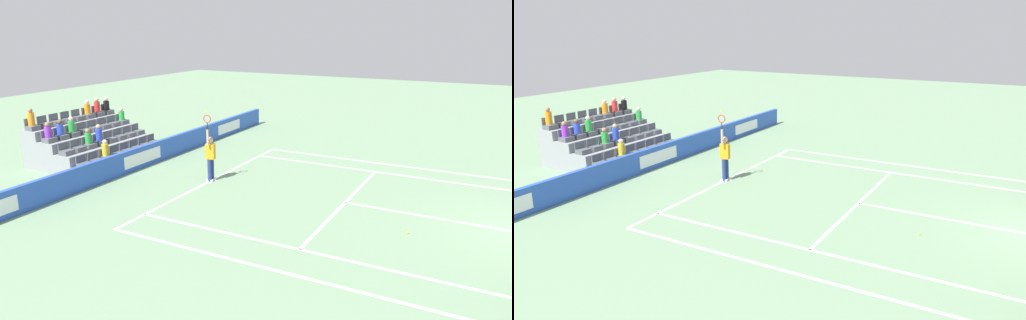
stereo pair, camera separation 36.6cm
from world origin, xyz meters
The scene contains 12 objects.
line_baseline centered at (0.00, -11.89, 0.00)m, with size 10.97×0.10×0.01m, color white.
line_service centered at (0.00, -6.40, 0.00)m, with size 8.23×0.10×0.01m, color white.
line_centre_service centered at (0.00, -3.20, 0.00)m, with size 0.10×6.40×0.01m, color white.
line_singles_sideline_left centered at (4.12, -5.95, 0.00)m, with size 0.10×11.89×0.01m, color white.
line_singles_sideline_right centered at (-4.12, -5.95, 0.00)m, with size 0.10×11.89×0.01m, color white.
line_doubles_sideline_left centered at (5.49, -5.95, 0.00)m, with size 0.10×11.89×0.01m, color white.
line_doubles_sideline_right centered at (-5.49, -5.95, 0.00)m, with size 0.10×11.89×0.01m, color white.
line_centre_mark centered at (0.00, -11.79, 0.00)m, with size 0.10×0.20×0.01m, color white.
sponsor_barrier centered at (0.00, -15.56, 0.47)m, with size 21.76×0.22×0.94m.
tennis_player centered at (0.12, -11.90, 0.99)m, with size 0.53×0.39×2.85m.
stadium_stand centered at (0.01, -18.51, 0.69)m, with size 4.96×3.80×2.63m.
loose_tennis_ball centered at (1.65, -3.97, 0.03)m, with size 0.07×0.07×0.07m, color #D1E533.
Camera 2 is at (15.19, -1.52, 6.00)m, focal length 33.63 mm.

